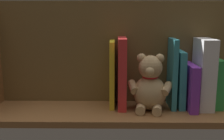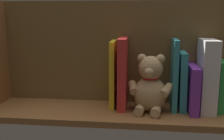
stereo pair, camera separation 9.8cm
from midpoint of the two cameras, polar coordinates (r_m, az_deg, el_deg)
The scene contains 10 objects.
ground_plane at distance 102.62cm, azimuth -2.77°, elevation -8.68°, with size 93.44×25.31×2.20cm, color brown.
shelf_back_panel at distance 107.76cm, azimuth -2.55°, elevation 3.65°, with size 93.44×1.50×39.21cm, color brown.
book_0 at distance 107.90cm, azimuth 18.19°, elevation -2.62°, with size 3.13×11.24×18.07cm, color green.
dictionary_thick_white at distance 104.63cm, azimuth 15.86°, elevation -0.79°, with size 5.38×13.26×25.63cm, color white.
book_1 at distance 103.68cm, azimuth 13.20°, elevation -3.36°, with size 2.99×15.15×16.47cm, color purple.
book_2 at distance 104.19cm, azimuth 11.18°, elevation -1.91°, with size 2.41×11.50×21.02cm, color teal.
book_3 at distance 103.14cm, azimuth 9.66°, elevation -0.71°, with size 1.80×11.66×25.54cm, color teal.
teddy_bear at distance 99.65cm, azimuth 5.03°, elevation -3.22°, with size 16.45×14.39×20.52cm.
book_4 at distance 101.22cm, azimuth -0.69°, elevation -0.67°, with size 3.04×13.00×25.90cm, color red.
book_5 at distance 102.48cm, azimuth -2.46°, elevation -0.88°, with size 1.79×10.95×24.68cm, color yellow.
Camera 1 is at (-1.24, 96.51, 34.11)cm, focal length 44.34 mm.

